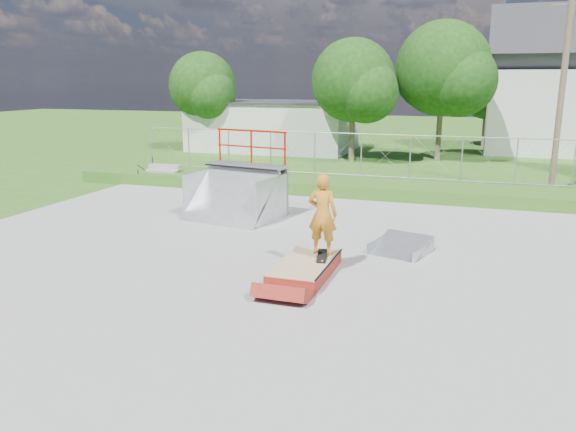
{
  "coord_description": "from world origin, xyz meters",
  "views": [
    {
      "loc": [
        4.44,
        -12.48,
        4.45
      ],
      "look_at": [
        0.1,
        0.56,
        1.1
      ],
      "focal_mm": 35.0,
      "sensor_mm": 36.0,
      "label": 1
    }
  ],
  "objects_px": {
    "grind_box": "(305,269)",
    "quarter_pipe": "(233,176)",
    "skater": "(322,217)",
    "flat_bank_ramp": "(401,246)"
  },
  "relations": [
    {
      "from": "flat_bank_ramp",
      "to": "quarter_pipe",
      "type": "bearing_deg",
      "value": 175.75
    },
    {
      "from": "flat_bank_ramp",
      "to": "skater",
      "type": "xyz_separation_m",
      "value": [
        -1.57,
        -2.09,
        1.15
      ]
    },
    {
      "from": "quarter_pipe",
      "to": "flat_bank_ramp",
      "type": "relative_size",
      "value": 2.01
    },
    {
      "from": "quarter_pipe",
      "to": "flat_bank_ramp",
      "type": "distance_m",
      "value": 6.21
    },
    {
      "from": "grind_box",
      "to": "skater",
      "type": "distance_m",
      "value": 1.26
    },
    {
      "from": "skater",
      "to": "flat_bank_ramp",
      "type": "bearing_deg",
      "value": -124.9
    },
    {
      "from": "grind_box",
      "to": "skater",
      "type": "bearing_deg",
      "value": 50.15
    },
    {
      "from": "grind_box",
      "to": "quarter_pipe",
      "type": "height_order",
      "value": "quarter_pipe"
    },
    {
      "from": "flat_bank_ramp",
      "to": "grind_box",
      "type": "bearing_deg",
      "value": -111.08
    },
    {
      "from": "skater",
      "to": "quarter_pipe",
      "type": "bearing_deg",
      "value": -43.71
    }
  ]
}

